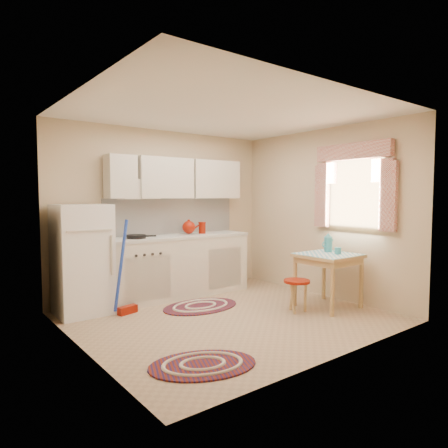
{
  "coord_description": "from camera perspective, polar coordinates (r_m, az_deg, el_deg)",
  "views": [
    {
      "loc": [
        -3.04,
        -3.82,
        1.5
      ],
      "look_at": [
        0.11,
        0.25,
        1.14
      ],
      "focal_mm": 32.0,
      "sensor_mm": 36.0,
      "label": 1
    }
  ],
  "objects": [
    {
      "name": "coffee_pot",
      "position": [
        5.74,
        14.67,
        -2.55
      ],
      "size": [
        0.16,
        0.14,
        0.28
      ],
      "primitive_type": null,
      "rotation": [
        0.0,
        0.0,
        -0.18
      ],
      "color": "teal",
      "rests_on": "table"
    },
    {
      "name": "frying_pan",
      "position": [
        5.63,
        -12.42,
        -1.78
      ],
      "size": [
        0.34,
        0.34,
        0.05
      ],
      "primitive_type": "cylinder",
      "rotation": [
        0.0,
        0.0,
        -0.34
      ],
      "color": "black",
      "rests_on": "countertop"
    },
    {
      "name": "broom",
      "position": [
        5.24,
        -13.71,
        -6.03
      ],
      "size": [
        0.3,
        0.18,
        1.2
      ],
      "primitive_type": null,
      "rotation": [
        0.0,
        0.0,
        0.23
      ],
      "color": "#1B3AAD",
      "rests_on": "ground"
    },
    {
      "name": "fridge",
      "position": [
        5.39,
        -19.59,
        -4.8
      ],
      "size": [
        0.65,
        0.6,
        1.4
      ],
      "primitive_type": "cube",
      "color": "white",
      "rests_on": "ground"
    },
    {
      "name": "red_canister",
      "position": [
        6.24,
        -3.14,
        -0.63
      ],
      "size": [
        0.14,
        0.14,
        0.16
      ],
      "primitive_type": "cylinder",
      "rotation": [
        0.0,
        0.0,
        -0.39
      ],
      "color": "maroon",
      "rests_on": "countertop"
    },
    {
      "name": "rug_left",
      "position": [
        3.76,
        -3.07,
        -19.46
      ],
      "size": [
        1.14,
        0.96,
        0.02
      ],
      "primitive_type": null,
      "rotation": [
        0.0,
        0.0,
        -0.38
      ],
      "color": "maroon",
      "rests_on": "ground"
    },
    {
      "name": "room_shell",
      "position": [
        5.17,
        0.46,
        5.03
      ],
      "size": [
        3.64,
        3.6,
        2.52
      ],
      "color": "tan",
      "rests_on": "ground"
    },
    {
      "name": "table",
      "position": [
        5.63,
        14.6,
        -7.84
      ],
      "size": [
        0.72,
        0.72,
        0.72
      ],
      "primitive_type": "cube",
      "color": "tan",
      "rests_on": "ground"
    },
    {
      "name": "base_cabinets",
      "position": [
        6.07,
        -6.67,
        -6.12
      ],
      "size": [
        2.25,
        0.6,
        0.88
      ],
      "primitive_type": "cube",
      "color": "beige",
      "rests_on": "ground"
    },
    {
      "name": "countertop",
      "position": [
        6.0,
        -6.71,
        -1.79
      ],
      "size": [
        2.27,
        0.62,
        0.04
      ],
      "primitive_type": "cube",
      "color": "beige",
      "rests_on": "base_cabinets"
    },
    {
      "name": "rug_center",
      "position": [
        5.54,
        -3.36,
        -11.65
      ],
      "size": [
        1.1,
        0.75,
        0.02
      ],
      "primitive_type": null,
      "rotation": [
        0.0,
        0.0,
        -0.02
      ],
      "color": "maroon",
      "rests_on": "ground"
    },
    {
      "name": "red_kettle",
      "position": [
        6.1,
        -5.05,
        -0.46
      ],
      "size": [
        0.27,
        0.25,
        0.22
      ],
      "primitive_type": null,
      "rotation": [
        0.0,
        0.0,
        -0.29
      ],
      "color": "maroon",
      "rests_on": "countertop"
    },
    {
      "name": "mug",
      "position": [
        5.56,
        15.95,
        -3.73
      ],
      "size": [
        0.11,
        0.11,
        0.1
      ],
      "primitive_type": "cylinder",
      "rotation": [
        0.0,
        0.0,
        0.27
      ],
      "color": "teal",
      "rests_on": "table"
    },
    {
      "name": "stool",
      "position": [
        5.34,
        10.34,
        -10.08
      ],
      "size": [
        0.41,
        0.41,
        0.42
      ],
      "primitive_type": "cylinder",
      "rotation": [
        0.0,
        0.0,
        -0.25
      ],
      "color": "maroon",
      "rests_on": "ground"
    }
  ]
}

